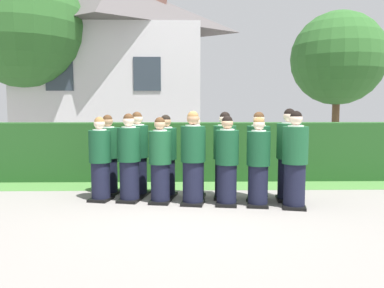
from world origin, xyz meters
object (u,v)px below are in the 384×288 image
student_front_row_1 (129,160)px  student_front_row_4 (227,163)px  student_front_row_3 (193,160)px  student_rear_row_5 (258,158)px  student_rear_row_0 (108,157)px  student_rear_row_6 (289,157)px  student_front_row_6 (295,162)px  student_rear_row_1 (138,156)px  student_front_row_0 (100,161)px  student_rear_row_4 (225,157)px  student_rear_row_2 (166,158)px  student_front_row_5 (258,164)px  student_rear_row_3 (195,159)px  student_front_row_2 (160,162)px

student_front_row_1 → student_front_row_4: bearing=-9.9°
student_front_row_3 → student_rear_row_5: bearing=13.9°
student_rear_row_0 → student_rear_row_6: (3.42, -0.59, 0.06)m
student_front_row_1 → student_rear_row_5: bearing=1.7°
student_front_row_4 → student_front_row_3: bearing=172.9°
student_front_row_4 → student_front_row_6: (1.14, -0.20, 0.04)m
student_front_row_3 → student_rear_row_1: bearing=147.0°
student_front_row_3 → student_rear_row_6: student_rear_row_6 is taller
student_rear_row_0 → student_rear_row_6: size_ratio=0.93×
student_front_row_1 → student_rear_row_1: (0.09, 0.46, 0.01)m
student_front_row_0 → student_front_row_3: bearing=-10.0°
student_front_row_0 → student_rear_row_4: size_ratio=0.95×
student_front_row_0 → student_rear_row_2: size_ratio=0.98×
student_front_row_5 → student_rear_row_3: 1.25m
student_front_row_1 → student_rear_row_0: size_ratio=1.02×
student_rear_row_0 → student_rear_row_5: 2.92m
student_front_row_4 → student_rear_row_1: student_rear_row_1 is taller
student_front_row_1 → student_front_row_5: (2.29, -0.38, -0.03)m
student_front_row_6 → student_rear_row_4: bearing=148.2°
student_front_row_2 → student_front_row_4: bearing=-8.7°
student_front_row_2 → student_rear_row_3: student_rear_row_3 is taller
student_rear_row_3 → student_rear_row_6: student_rear_row_6 is taller
student_front_row_6 → student_rear_row_1: 2.96m
student_front_row_6 → student_rear_row_6: 0.50m
student_front_row_6 → student_rear_row_1: size_ratio=1.01×
student_front_row_4 → student_rear_row_5: (0.62, 0.37, 0.03)m
student_front_row_2 → student_rear_row_3: bearing=30.5°
student_front_row_3 → student_rear_row_5: size_ratio=1.01×
student_front_row_0 → student_rear_row_1: 0.75m
student_front_row_4 → student_front_row_5: (0.54, -0.07, -0.01)m
student_front_row_2 → student_rear_row_6: 2.35m
student_front_row_4 → student_rear_row_3: 0.78m
student_front_row_2 → student_front_row_5: 1.74m
student_rear_row_2 → student_front_row_1: bearing=-151.3°
student_front_row_6 → student_front_row_4: bearing=169.9°
student_front_row_4 → student_rear_row_2: 1.28m
student_front_row_3 → student_rear_row_5: (1.22, 0.30, -0.01)m
student_front_row_6 → student_rear_row_6: bearing=86.6°
student_front_row_5 → student_rear_row_2: student_rear_row_2 is taller
student_front_row_3 → student_rear_row_0: 1.84m
student_front_row_2 → student_rear_row_4: size_ratio=0.94×
student_rear_row_0 → student_rear_row_6: 3.47m
student_front_row_3 → student_rear_row_2: student_front_row_3 is taller
student_front_row_2 → student_rear_row_5: 1.81m
student_front_row_6 → student_rear_row_3: (-1.68, 0.76, -0.04)m
student_front_row_5 → student_rear_row_2: (-1.64, 0.74, 0.01)m
student_front_row_0 → student_rear_row_5: size_ratio=0.95×
student_front_row_0 → student_rear_row_0: bearing=85.0°
student_front_row_3 → student_rear_row_6: (1.76, 0.22, 0.02)m
student_rear_row_5 → student_front_row_4: bearing=-148.9°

